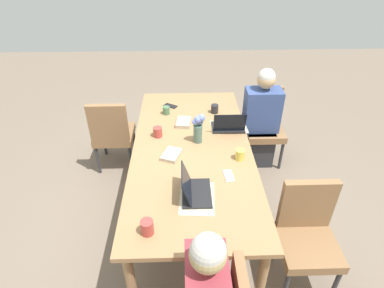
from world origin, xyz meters
The scene contains 20 objects.
ground_plane centered at (0.00, 0.00, 0.00)m, with size 10.00×10.00×0.00m, color #756656.
dining_table centered at (0.00, 0.00, 0.69)m, with size 2.33×1.09×0.75m.
chair_far_left_near centered at (-0.89, 0.89, 0.50)m, with size 0.44×0.44×0.90m.
person_far_left_near centered at (-0.81, 0.83, 0.53)m, with size 0.36×0.40×1.19m.
chair_far_left_far centered at (0.77, 0.87, 0.50)m, with size 0.44×0.44×0.90m.
chair_near_right_near centered at (-0.72, -0.89, 0.50)m, with size 0.44×0.44×0.90m.
flower_vase centered at (-0.11, 0.06, 0.91)m, with size 0.10×0.12×0.30m.
placemat_far_left_near centered at (-0.36, 0.38, 0.76)m, with size 0.36×0.26×0.00m, color beige.
placemat_head_right_left_mid centered at (0.65, 0.02, 0.76)m, with size 0.36×0.26×0.00m, color beige.
laptop_head_right_left_mid centered at (0.60, -0.01, 0.80)m, with size 0.32×0.22×0.21m.
laptop_far_left_near centered at (-0.31, 0.37, 0.80)m, with size 0.22×0.32×0.21m.
coffee_mug_near_left centered at (-0.66, -0.26, 0.80)m, with size 0.08×0.08×0.08m, color #47704C.
coffee_mug_near_right centered at (-0.22, -0.32, 0.80)m, with size 0.09×0.09×0.10m, color #AD3D38.
coffee_mug_centre_left centered at (-0.67, 0.27, 0.80)m, with size 0.08×0.08×0.09m, color #232328.
coffee_mug_centre_right centered at (0.96, -0.33, 0.81)m, with size 0.09×0.09×0.11m, color #AD3D38.
coffee_mug_far_left centered at (0.17, 0.41, 0.80)m, with size 0.08×0.08×0.10m, color #DBC64C.
book_red_cover centered at (-0.44, -0.07, 0.77)m, with size 0.20×0.14×0.04m, color #B2A38E.
book_blue_cover centered at (0.11, -0.18, 0.77)m, with size 0.20×0.14×0.03m, color #B2A38E.
phone_black centered at (-0.83, -0.22, 0.76)m, with size 0.15×0.07×0.01m, color black.
phone_silver centered at (0.40, 0.29, 0.76)m, with size 0.15×0.07×0.01m, color silver.
Camera 1 is at (2.41, -0.07, 2.47)m, focal length 30.15 mm.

